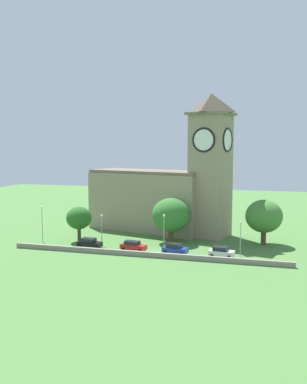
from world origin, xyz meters
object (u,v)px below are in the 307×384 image
at_px(car_blue, 175,249).
at_px(tree_riverside_east, 171,215).
at_px(car_white, 221,252).
at_px(streetlamp_central, 164,226).
at_px(car_black, 89,243).
at_px(tree_riverside_west, 264,216).
at_px(streetlamp_west_end, 42,218).
at_px(streetlamp_west_mid, 102,225).
at_px(church, 166,190).
at_px(car_red, 133,246).
at_px(streetlamp_east_mid, 241,233).
at_px(tree_by_tower, 79,218).

distance_m(car_blue, tree_riverside_east, 10.44).
distance_m(car_white, streetlamp_central, 11.14).
xyz_separation_m(car_black, tree_riverside_west, (30.75, 11.83, 4.50)).
bearing_deg(streetlamp_west_end, car_blue, -5.00).
bearing_deg(streetlamp_west_mid, church, 64.33).
xyz_separation_m(car_red, car_white, (15.82, -0.25, 0.01)).
distance_m(streetlamp_west_end, tree_riverside_east, 25.10).
distance_m(car_red, streetlamp_east_mid, 19.16).
height_order(streetlamp_west_end, streetlamp_central, streetlamp_west_end).
relative_size(church, tree_riverside_east, 3.82).
bearing_deg(streetlamp_east_mid, streetlamp_central, 178.57).
relative_size(car_blue, tree_riverside_west, 0.53).
xyz_separation_m(church, streetlamp_west_mid, (-8.09, -16.83, -5.02)).
height_order(streetlamp_west_mid, tree_riverside_east, tree_riverside_east).
relative_size(car_white, streetlamp_central, 0.66).
bearing_deg(tree_by_tower, streetlamp_east_mid, -6.28).
bearing_deg(car_white, streetlamp_central, 171.69).
relative_size(tree_by_tower, tree_riverside_east, 0.79).
distance_m(streetlamp_west_mid, streetlamp_central, 12.22).
relative_size(streetlamp_central, streetlamp_east_mid, 1.09).
bearing_deg(car_black, streetlamp_west_mid, 49.95).
bearing_deg(tree_riverside_west, church, 161.64).
xyz_separation_m(car_blue, car_white, (8.02, 0.20, -0.05)).
distance_m(streetlamp_central, tree_by_tower, 18.34).
bearing_deg(car_black, car_red, 0.74).
relative_size(car_white, streetlamp_west_end, 0.62).
bearing_deg(streetlamp_central, tree_riverside_east, 94.25).
xyz_separation_m(car_red, tree_by_tower, (-12.68, 4.41, 3.73)).
height_order(church, tree_by_tower, church).
xyz_separation_m(car_red, tree_riverside_east, (4.84, 8.53, 4.48)).
distance_m(streetlamp_central, streetlamp_east_mid, 13.48).
relative_size(streetlamp_west_mid, tree_by_tower, 0.87).
distance_m(car_black, streetlamp_west_end, 11.72).
bearing_deg(car_blue, tree_riverside_east, 108.22).
bearing_deg(streetlamp_east_mid, tree_riverside_east, 151.56).
height_order(church, car_blue, church).
relative_size(streetlamp_west_end, tree_by_tower, 1.03).
distance_m(car_white, tree_riverside_west, 14.33).
height_order(church, streetlamp_west_end, church).
distance_m(car_red, streetlamp_west_end, 19.83).
bearing_deg(car_blue, car_red, 176.70).
bearing_deg(streetlamp_west_mid, streetlamp_central, -2.72).
xyz_separation_m(car_black, streetlamp_west_mid, (1.65, 1.97, 3.19)).
distance_m(streetlamp_west_end, streetlamp_east_mid, 38.23).
xyz_separation_m(tree_riverside_east, tree_riverside_west, (17.43, 3.19, 0.04)).
distance_m(streetlamp_west_end, streetlamp_central, 24.75).
xyz_separation_m(church, tree_riverside_west, (21.00, -6.97, -3.71)).
bearing_deg(streetlamp_west_end, tree_riverside_west, 13.24).
height_order(car_red, streetlamp_west_mid, streetlamp_west_mid).
height_order(streetlamp_central, tree_riverside_east, tree_riverside_east).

